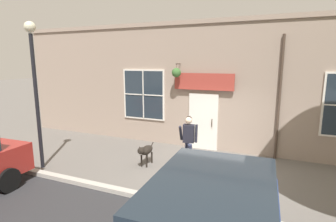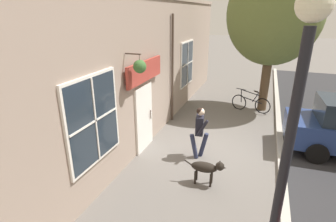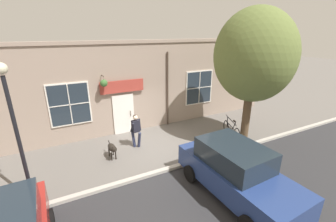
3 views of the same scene
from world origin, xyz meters
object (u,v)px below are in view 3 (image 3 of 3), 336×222
object	(u,v)px
dog_on_leash	(112,148)
street_tree_by_curb	(252,57)
leaning_bicycle	(231,130)
pedestrian_walking	(136,128)
street_lamp	(13,116)
parked_car_mid_block	(236,171)

from	to	relation	value
dog_on_leash	street_tree_by_curb	bearing A→B (deg)	79.72
dog_on_leash	leaning_bicycle	world-z (taller)	leaning_bicycle
pedestrian_walking	street_lamp	distance (m)	4.98
pedestrian_walking	dog_on_leash	bearing A→B (deg)	-67.83
street_tree_by_curb	dog_on_leash	bearing A→B (deg)	-100.28
dog_on_leash	street_lamp	xyz separation A→B (m)	(1.39, -2.92, 2.42)
parked_car_mid_block	street_lamp	size ratio (longest dim) A/B	0.99
leaning_bicycle	street_lamp	xyz separation A→B (m)	(0.71, -8.86, 2.53)
street_tree_by_curb	leaning_bicycle	size ratio (longest dim) A/B	3.65
parked_car_mid_block	dog_on_leash	bearing A→B (deg)	-143.11
street_tree_by_curb	leaning_bicycle	bearing A→B (deg)	-142.51
dog_on_leash	parked_car_mid_block	size ratio (longest dim) A/B	0.24
pedestrian_walking	street_tree_by_curb	xyz separation A→B (m)	(1.65, 5.05, 3.08)
pedestrian_walking	parked_car_mid_block	size ratio (longest dim) A/B	0.37
street_lamp	street_tree_by_curb	bearing A→B (deg)	91.55
pedestrian_walking	street_lamp	world-z (taller)	street_lamp
pedestrian_walking	street_lamp	size ratio (longest dim) A/B	0.37
dog_on_leash	street_lamp	bearing A→B (deg)	-64.49
dog_on_leash	leaning_bicycle	xyz separation A→B (m)	(0.69, 5.95, -0.11)
parked_car_mid_block	street_lamp	bearing A→B (deg)	-114.04
dog_on_leash	pedestrian_walking	bearing A→B (deg)	112.17
pedestrian_walking	dog_on_leash	xyz separation A→B (m)	(0.51, -1.25, -0.47)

